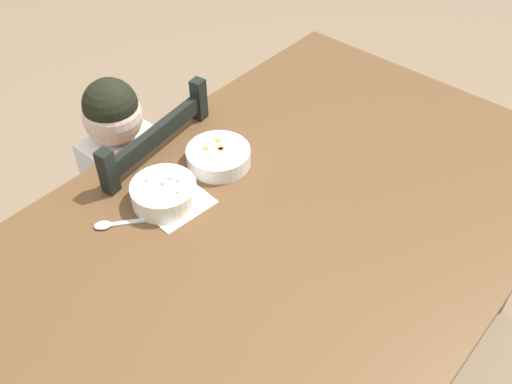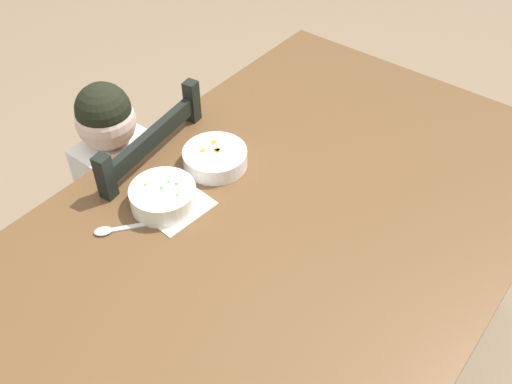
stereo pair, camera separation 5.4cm
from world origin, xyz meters
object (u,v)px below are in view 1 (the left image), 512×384
Objects in this scene: dining_table at (289,236)px; dining_chair at (139,213)px; bowl_of_carrots at (218,156)px; bowl_of_peas at (164,193)px; child_figure at (130,174)px; spoon at (111,224)px.

dining_chair is at bearing 97.40° from dining_table.
bowl_of_carrots reaches higher than dining_table.
child_figure is at bearing 71.43° from bowl_of_peas.
child_figure is 0.36m from bowl_of_peas.
child_figure is at bearing 108.58° from bowl_of_carrots.
dining_table is at bearing -81.80° from child_figure.
child_figure is at bearing -140.71° from dining_chair.
spoon is at bearing 136.79° from dining_table.
dining_chair reaches higher than bowl_of_carrots.
bowl_of_carrots is at bearing 86.12° from dining_table.
spoon is (-0.25, -0.26, 0.33)m from dining_chair.
dining_table is 9.00× the size of bowl_of_carrots.
child_figure is 0.35m from bowl_of_carrots.
spoon is at bearing 173.85° from bowl_of_carrots.
dining_chair is at bearing 46.54° from spoon.
dining_chair is at bearing 70.54° from bowl_of_peas.
dining_chair is at bearing 107.00° from bowl_of_carrots.
bowl_of_peas reaches higher than dining_table.
spoon is (-0.14, 0.04, -0.03)m from bowl_of_peas.
child_figure reaches higher than bowl_of_carrots.
child_figure reaches higher than spoon.
dining_chair is 0.47m from bowl_of_carrots.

